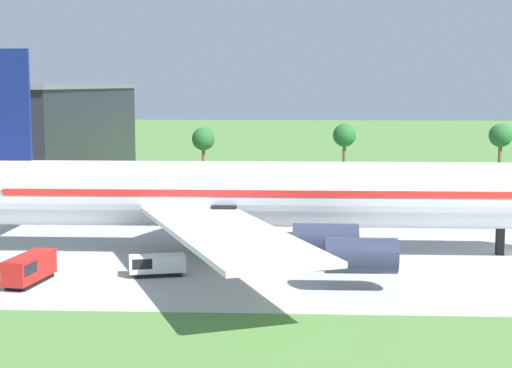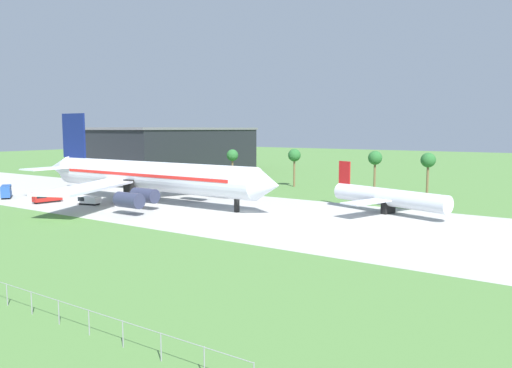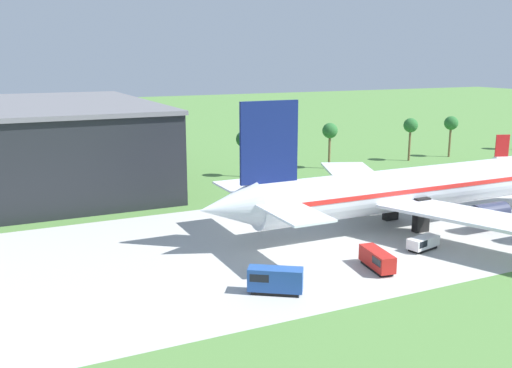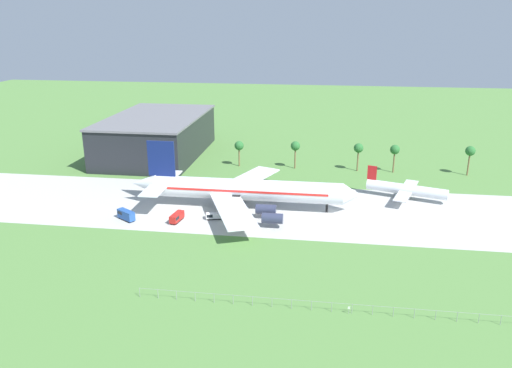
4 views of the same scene
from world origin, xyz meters
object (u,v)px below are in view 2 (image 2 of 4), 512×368
Objects in this scene: jet_airliner at (146,176)px; fuel_truck at (88,200)px; terminal_building at (171,150)px; regional_aircraft at (388,197)px; baggage_tug at (6,191)px; catering_van at (46,197)px.

fuel_truck is (-7.11, -10.26, -4.86)m from jet_airliner.
fuel_truck is 77.75m from terminal_building.
fuel_truck is (-57.86, -25.61, -2.18)m from regional_aircraft.
baggage_tug is at bearing -160.17° from regional_aircraft.
jet_airliner is 73.10m from terminal_building.
baggage_tug is 72.68m from terminal_building.
catering_van is (14.94, 0.83, -0.27)m from baggage_tug.
regional_aircraft is 73.96m from catering_van.
regional_aircraft reaches higher than catering_van.
terminal_building reaches higher than catering_van.
catering_van is at bearing -67.37° from terminal_building.
terminal_building is (-46.45, 56.39, 2.61)m from jet_airliner.
terminal_building is at bearing 112.63° from catering_van.
terminal_building reaches higher than baggage_tug.
baggage_tug is at bearing -176.81° from catering_van.
jet_airliner is at bearing 55.28° from fuel_truck.
catering_van is at bearing -156.85° from regional_aircraft.
catering_van is at bearing 3.19° from baggage_tug.
fuel_truck is 0.82× the size of catering_van.
fuel_truck is at bearing 9.71° from baggage_tug.
catering_van is (-67.98, -29.06, -1.86)m from regional_aircraft.
jet_airliner is at bearing 24.33° from baggage_tug.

